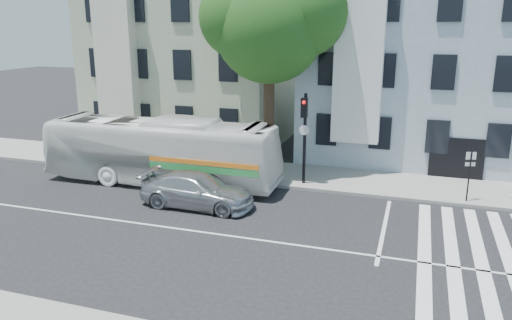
% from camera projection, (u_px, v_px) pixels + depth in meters
% --- Properties ---
extents(ground, '(120.00, 120.00, 0.00)m').
position_uv_depth(ground, '(204.00, 232.00, 18.98)').
color(ground, black).
rests_on(ground, ground).
extents(sidewalk_far, '(80.00, 4.00, 0.15)m').
position_uv_depth(sidewalk_far, '(266.00, 173.00, 26.29)').
color(sidewalk_far, gray).
rests_on(sidewalk_far, ground).
extents(building_left, '(12.00, 10.00, 11.00)m').
position_uv_depth(building_left, '(197.00, 57.00, 33.37)').
color(building_left, '#A9AC90').
rests_on(building_left, ground).
extents(building_right, '(12.00, 10.00, 11.00)m').
position_uv_depth(building_right, '(416.00, 62.00, 29.15)').
color(building_right, '#98A5B5').
rests_on(building_right, ground).
extents(street_tree, '(7.30, 5.90, 11.10)m').
position_uv_depth(street_tree, '(272.00, 20.00, 24.89)').
color(street_tree, '#2D2116').
rests_on(street_tree, ground).
extents(bus, '(3.05, 11.85, 3.28)m').
position_uv_depth(bus, '(161.00, 151.00, 24.45)').
color(bus, white).
rests_on(bus, ground).
extents(sedan, '(2.11, 5.04, 1.45)m').
position_uv_depth(sedan, '(197.00, 190.00, 21.51)').
color(sedan, silver).
rests_on(sedan, ground).
extents(hedge, '(8.49, 2.58, 0.70)m').
position_uv_depth(hedge, '(148.00, 161.00, 26.98)').
color(hedge, '#28611F').
rests_on(hedge, sidewalk_far).
extents(traffic_signal, '(0.48, 0.54, 4.54)m').
position_uv_depth(traffic_signal, '(304.00, 127.00, 23.56)').
color(traffic_signal, black).
rests_on(traffic_signal, ground).
extents(far_sign_pole, '(0.42, 0.21, 2.35)m').
position_uv_depth(far_sign_pole, '(470.00, 168.00, 21.57)').
color(far_sign_pole, black).
rests_on(far_sign_pole, sidewalk_far).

